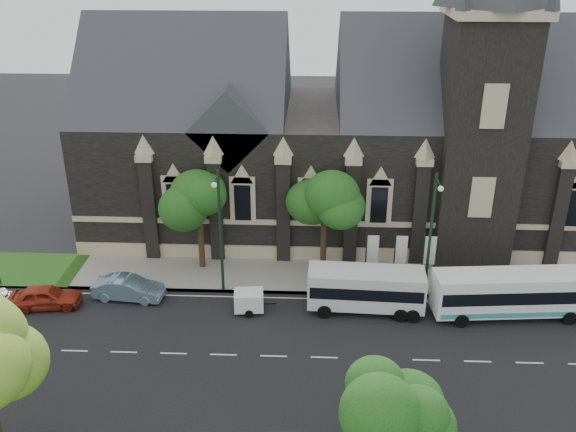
# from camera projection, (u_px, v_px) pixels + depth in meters

# --- Properties ---
(ground) EXTENTS (160.00, 160.00, 0.00)m
(ground) POSITION_uv_depth(u_px,v_px,m) (274.00, 356.00, 37.01)
(ground) COLOR black
(ground) RESTS_ON ground
(sidewalk) EXTENTS (80.00, 5.00, 0.15)m
(sidewalk) POSITION_uv_depth(u_px,v_px,m) (282.00, 275.00, 45.63)
(sidewalk) COLOR gray
(sidewalk) RESTS_ON ground
(museum) EXTENTS (40.00, 17.70, 29.90)m
(museum) POSITION_uv_depth(u_px,v_px,m) (350.00, 133.00, 50.52)
(museum) COLOR black
(museum) RESTS_ON ground
(tree_park_east) EXTENTS (3.40, 3.40, 6.28)m
(tree_park_east) POSITION_uv_depth(u_px,v_px,m) (404.00, 407.00, 26.38)
(tree_park_east) COLOR black
(tree_park_east) RESTS_ON ground
(tree_walk_right) EXTENTS (4.08, 4.08, 7.80)m
(tree_walk_right) POSITION_uv_depth(u_px,v_px,m) (328.00, 197.00, 44.23)
(tree_walk_right) COLOR black
(tree_walk_right) RESTS_ON ground
(tree_walk_left) EXTENTS (3.91, 3.91, 7.64)m
(tree_walk_left) POSITION_uv_depth(u_px,v_px,m) (202.00, 196.00, 44.61)
(tree_walk_left) COLOR black
(tree_walk_left) RESTS_ON ground
(street_lamp_near) EXTENTS (0.36, 1.88, 9.00)m
(street_lamp_near) POSITION_uv_depth(u_px,v_px,m) (432.00, 230.00, 40.96)
(street_lamp_near) COLOR #15311F
(street_lamp_near) RESTS_ON ground
(street_lamp_mid) EXTENTS (0.36, 1.88, 9.00)m
(street_lamp_mid) POSITION_uv_depth(u_px,v_px,m) (220.00, 226.00, 41.51)
(street_lamp_mid) COLOR #15311F
(street_lamp_mid) RESTS_ON ground
(banner_flag_left) EXTENTS (0.90, 0.10, 4.00)m
(banner_flag_left) POSITION_uv_depth(u_px,v_px,m) (370.00, 252.00, 43.97)
(banner_flag_left) COLOR #15311F
(banner_flag_left) RESTS_ON ground
(banner_flag_center) EXTENTS (0.90, 0.10, 4.00)m
(banner_flag_center) POSITION_uv_depth(u_px,v_px,m) (399.00, 253.00, 43.89)
(banner_flag_center) COLOR #15311F
(banner_flag_center) RESTS_ON ground
(banner_flag_right) EXTENTS (0.90, 0.10, 4.00)m
(banner_flag_right) POSITION_uv_depth(u_px,v_px,m) (427.00, 253.00, 43.81)
(banner_flag_right) COLOR #15311F
(banner_flag_right) RESTS_ON ground
(tour_coach) EXTENTS (10.90, 3.29, 3.13)m
(tour_coach) POSITION_uv_depth(u_px,v_px,m) (517.00, 293.00, 40.25)
(tour_coach) COLOR white
(tour_coach) RESTS_ON ground
(shuttle_bus) EXTENTS (7.68, 2.96, 2.92)m
(shuttle_bus) POSITION_uv_depth(u_px,v_px,m) (366.00, 288.00, 40.90)
(shuttle_bus) COLOR silver
(shuttle_bus) RESTS_ON ground
(box_trailer) EXTENTS (2.82, 1.66, 1.47)m
(box_trailer) POSITION_uv_depth(u_px,v_px,m) (249.00, 300.00, 41.07)
(box_trailer) COLOR white
(box_trailer) RESTS_ON ground
(sedan) EXTENTS (4.95, 2.12, 1.59)m
(sedan) POSITION_uv_depth(u_px,v_px,m) (128.00, 288.00, 42.56)
(sedan) COLOR #6E8A9F
(sedan) RESTS_ON ground
(car_far_red) EXTENTS (4.80, 2.45, 1.56)m
(car_far_red) POSITION_uv_depth(u_px,v_px,m) (46.00, 297.00, 41.58)
(car_far_red) COLOR maroon
(car_far_red) RESTS_ON ground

